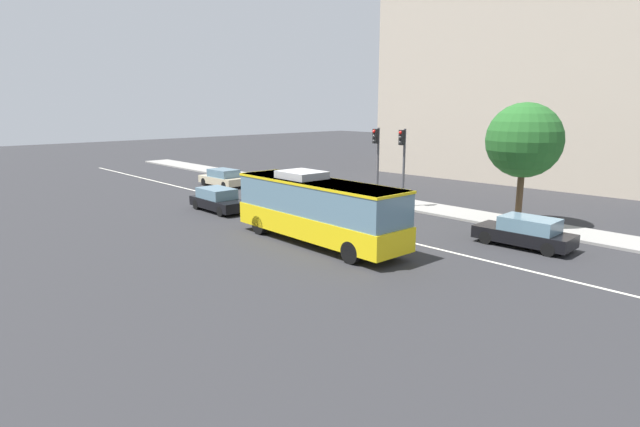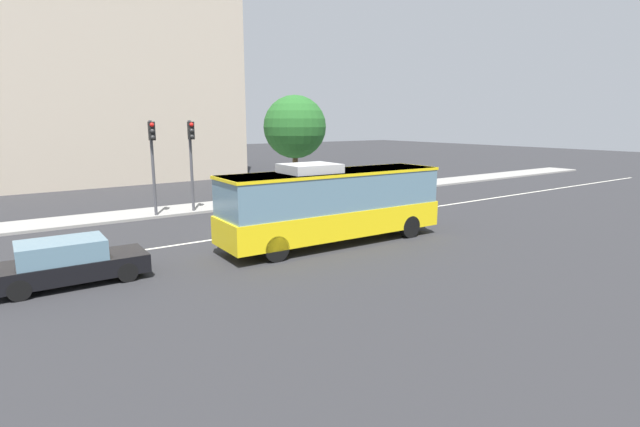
{
  "view_description": "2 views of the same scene",
  "coord_description": "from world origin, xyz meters",
  "px_view_note": "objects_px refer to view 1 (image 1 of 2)",
  "views": [
    {
      "loc": [
        18.61,
        -19.65,
        6.61
      ],
      "look_at": [
        1.93,
        -4.11,
        1.73
      ],
      "focal_mm": 28.19,
      "sensor_mm": 36.0,
      "label": 1
    },
    {
      "loc": [
        -10.74,
        -19.37,
        5.16
      ],
      "look_at": [
        0.32,
        -3.5,
        1.38
      ],
      "focal_mm": 26.58,
      "sensor_mm": 36.0,
      "label": 2
    }
  ],
  "objects_px": {
    "traffic_light_mid_block": "(377,152)",
    "street_tree_kerbside_left": "(524,141)",
    "transit_bus": "(317,207)",
    "sedan_black_ahead": "(218,200)",
    "traffic_light_near_corner": "(403,154)",
    "sedan_beige": "(223,178)",
    "sedan_black": "(525,232)"
  },
  "relations": [
    {
      "from": "sedan_black_ahead",
      "to": "street_tree_kerbside_left",
      "type": "relative_size",
      "value": 0.66
    },
    {
      "from": "street_tree_kerbside_left",
      "to": "sedan_black_ahead",
      "type": "bearing_deg",
      "value": -145.46
    },
    {
      "from": "sedan_black_ahead",
      "to": "sedan_black",
      "type": "bearing_deg",
      "value": 20.45
    },
    {
      "from": "sedan_beige",
      "to": "traffic_light_near_corner",
      "type": "relative_size",
      "value": 0.88
    },
    {
      "from": "sedan_black_ahead",
      "to": "traffic_light_mid_block",
      "type": "relative_size",
      "value": 0.87
    },
    {
      "from": "transit_bus",
      "to": "street_tree_kerbside_left",
      "type": "xyz_separation_m",
      "value": [
        4.91,
        10.92,
        2.96
      ]
    },
    {
      "from": "transit_bus",
      "to": "traffic_light_mid_block",
      "type": "xyz_separation_m",
      "value": [
        -4.68,
        9.74,
        1.75
      ]
    },
    {
      "from": "sedan_black_ahead",
      "to": "street_tree_kerbside_left",
      "type": "height_order",
      "value": "street_tree_kerbside_left"
    },
    {
      "from": "traffic_light_near_corner",
      "to": "sedan_black_ahead",
      "type": "bearing_deg",
      "value": -34.95
    },
    {
      "from": "traffic_light_near_corner",
      "to": "traffic_light_mid_block",
      "type": "distance_m",
      "value": 2.14
    },
    {
      "from": "sedan_black",
      "to": "sedan_beige",
      "type": "height_order",
      "value": "same"
    },
    {
      "from": "sedan_black",
      "to": "sedan_black_ahead",
      "type": "height_order",
      "value": "same"
    },
    {
      "from": "transit_bus",
      "to": "sedan_black",
      "type": "height_order",
      "value": "transit_bus"
    },
    {
      "from": "traffic_light_near_corner",
      "to": "traffic_light_mid_block",
      "type": "bearing_deg",
      "value": -83.28
    },
    {
      "from": "transit_bus",
      "to": "sedan_black_ahead",
      "type": "relative_size",
      "value": 2.22
    },
    {
      "from": "transit_bus",
      "to": "sedan_black_ahead",
      "type": "bearing_deg",
      "value": 177.88
    },
    {
      "from": "transit_bus",
      "to": "street_tree_kerbside_left",
      "type": "distance_m",
      "value": 12.34
    },
    {
      "from": "traffic_light_near_corner",
      "to": "traffic_light_mid_block",
      "type": "relative_size",
      "value": 1.0
    },
    {
      "from": "sedan_black_ahead",
      "to": "street_tree_kerbside_left",
      "type": "distance_m",
      "value": 18.62
    },
    {
      "from": "sedan_black_ahead",
      "to": "traffic_light_near_corner",
      "type": "bearing_deg",
      "value": 51.54
    },
    {
      "from": "traffic_light_mid_block",
      "to": "street_tree_kerbside_left",
      "type": "relative_size",
      "value": 0.76
    },
    {
      "from": "sedan_beige",
      "to": "street_tree_kerbside_left",
      "type": "bearing_deg",
      "value": -170.91
    },
    {
      "from": "street_tree_kerbside_left",
      "to": "sedan_beige",
      "type": "bearing_deg",
      "value": -168.85
    },
    {
      "from": "traffic_light_mid_block",
      "to": "street_tree_kerbside_left",
      "type": "distance_m",
      "value": 9.73
    },
    {
      "from": "transit_bus",
      "to": "sedan_black",
      "type": "bearing_deg",
      "value": 44.58
    },
    {
      "from": "traffic_light_mid_block",
      "to": "street_tree_kerbside_left",
      "type": "xyz_separation_m",
      "value": [
        9.58,
        1.18,
        1.2
      ]
    },
    {
      "from": "traffic_light_near_corner",
      "to": "street_tree_kerbside_left",
      "type": "xyz_separation_m",
      "value": [
        7.45,
        1.09,
        1.2
      ]
    },
    {
      "from": "transit_bus",
      "to": "traffic_light_near_corner",
      "type": "height_order",
      "value": "traffic_light_near_corner"
    },
    {
      "from": "traffic_light_mid_block",
      "to": "transit_bus",
      "type": "bearing_deg",
      "value": 29.71
    },
    {
      "from": "sedan_beige",
      "to": "street_tree_kerbside_left",
      "type": "xyz_separation_m",
      "value": [
        23.49,
        4.63,
        4.04
      ]
    },
    {
      "from": "traffic_light_near_corner",
      "to": "traffic_light_mid_block",
      "type": "height_order",
      "value": "same"
    },
    {
      "from": "sedan_beige",
      "to": "traffic_light_near_corner",
      "type": "height_order",
      "value": "traffic_light_near_corner"
    }
  ]
}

